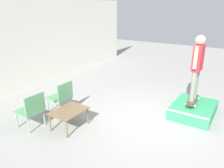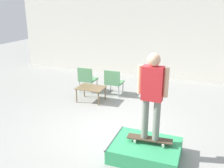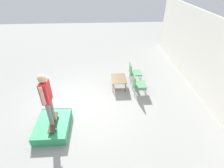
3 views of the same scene
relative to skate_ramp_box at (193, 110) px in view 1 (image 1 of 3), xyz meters
The scene contains 8 objects.
ground_plane 1.27m from the skate_ramp_box, 139.50° to the left, with size 24.00×24.00×0.00m, color gray.
house_wall_back 5.76m from the skate_ramp_box, 99.88° to the left, with size 12.00×0.06×3.00m.
skate_ramp_box is the anchor object (origin of this frame).
skateboard_on_ramp 0.25m from the skate_ramp_box, 43.70° to the left, with size 0.88×0.30×0.07m.
person_skater 1.23m from the skate_ramp_box, 43.70° to the left, with size 0.57×0.23×1.68m.
coffee_table 3.21m from the skate_ramp_box, 134.34° to the left, with size 0.82×0.62×0.44m.
patio_chair_left 4.06m from the skate_ramp_box, 132.08° to the left, with size 0.53×0.53×0.86m.
patio_chair_right 3.50m from the skate_ramp_box, 120.43° to the left, with size 0.52×0.52×0.86m.
Camera 1 is at (-4.56, -1.84, 2.71)m, focal length 35.00 mm.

